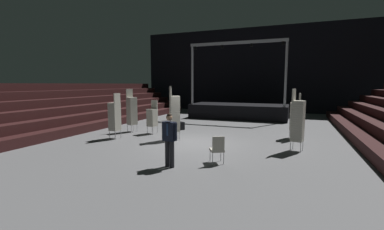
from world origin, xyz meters
TOP-DOWN VIEW (x-y plane):
  - ground_plane at (0.00, 0.00)m, footprint 22.00×30.00m
  - arena_end_wall at (0.00, 15.00)m, footprint 22.00×0.30m
  - bleacher_bank_left at (-8.75, 1.00)m, footprint 4.50×24.00m
  - stage_riser at (-0.00, 9.44)m, footprint 7.31×3.20m
  - man_with_tie at (0.36, -3.44)m, footprint 0.57×0.29m
  - chair_stack_front_left at (-4.39, 1.41)m, footprint 0.57×0.57m
  - chair_stack_front_right at (4.07, 2.80)m, footprint 0.48×0.48m
  - chair_stack_mid_left at (-3.04, 1.34)m, footprint 0.52×0.52m
  - chair_stack_mid_right at (-4.09, -0.45)m, footprint 0.48×0.48m
  - chair_stack_mid_centre at (-1.27, 0.39)m, footprint 0.61×0.61m
  - chair_stack_rear_left at (4.16, 0.22)m, footprint 0.53×0.53m
  - equipment_road_case at (-2.41, 2.99)m, footprint 1.08×0.96m
  - loose_chair_near_man at (1.68, -2.51)m, footprint 0.60×0.60m

SIDE VIEW (x-z plane):
  - ground_plane at x=0.00m, z-range -0.10..0.00m
  - equipment_road_case at x=-2.41m, z-range 0.00..0.45m
  - loose_chair_near_man at x=1.68m, z-range 0.06..1.01m
  - stage_riser at x=0.00m, z-range -2.22..3.47m
  - chair_stack_mid_left at x=-3.04m, z-range 0.00..1.80m
  - man_with_tie at x=0.36m, z-range 0.12..1.86m
  - chair_stack_front_right at x=4.07m, z-range 0.00..2.22m
  - chair_stack_mid_right at x=-4.09m, z-range 0.00..2.22m
  - chair_stack_front_left at x=-4.39m, z-range 0.00..2.39m
  - chair_stack_rear_left at x=4.16m, z-range 0.00..2.47m
  - chair_stack_mid_centre at x=-1.27m, z-range 0.00..2.56m
  - bleacher_bank_left at x=-8.75m, z-range 0.00..2.70m
  - arena_end_wall at x=0.00m, z-range 0.00..8.00m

